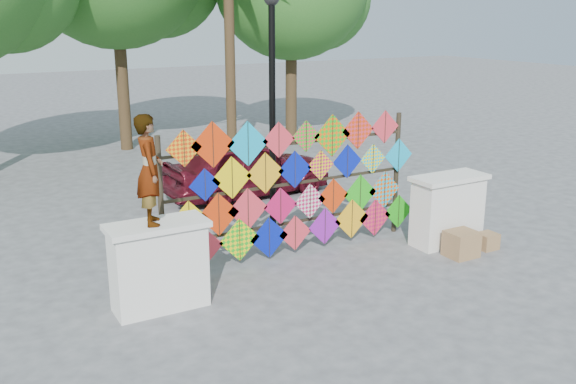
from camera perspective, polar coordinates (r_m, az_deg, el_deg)
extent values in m
plane|color=gray|center=(10.71, 2.35, -6.71)|extent=(80.00, 80.00, 0.00)
cube|color=silver|center=(9.26, -11.38, -6.70)|extent=(1.30, 0.55, 1.20)
cube|color=silver|center=(9.04, -11.60, -2.94)|extent=(1.40, 0.65, 0.08)
cube|color=silver|center=(11.94, 13.98, -1.73)|extent=(1.30, 0.55, 1.20)
cube|color=silver|center=(11.77, 14.19, 1.24)|extent=(1.40, 0.65, 0.08)
cylinder|color=black|center=(10.09, -11.20, -1.49)|extent=(0.09, 0.09, 2.30)
cylinder|color=black|center=(12.25, 9.60, 1.64)|extent=(0.09, 0.09, 2.30)
cube|color=black|center=(11.16, 0.21, -2.74)|extent=(4.60, 0.04, 0.04)
cube|color=black|center=(10.96, 0.21, 0.73)|extent=(4.60, 0.04, 0.04)
cube|color=black|center=(10.80, 0.22, 4.32)|extent=(4.60, 0.04, 0.04)
cube|color=#F1A615|center=(9.93, -9.24, 3.85)|extent=(0.59, 0.01, 0.59)
cube|color=black|center=(9.92, -9.22, 3.84)|extent=(0.01, 0.01, 0.58)
cube|color=red|center=(10.10, -6.70, 4.21)|extent=(0.75, 0.01, 0.75)
cube|color=black|center=(10.09, -6.67, 4.20)|extent=(0.01, 0.01, 0.73)
cube|color=#09A9D9|center=(10.35, -3.59, 4.30)|extent=(0.74, 0.01, 0.74)
cube|color=black|center=(10.34, -3.56, 4.28)|extent=(0.01, 0.01, 0.73)
cube|color=#DF303F|center=(10.61, -0.83, 4.65)|extent=(0.61, 0.01, 0.61)
cube|color=black|center=(10.60, -0.80, 4.64)|extent=(0.01, 0.01, 0.60)
cube|color=#DF303F|center=(10.86, 1.62, 4.97)|extent=(0.55, 0.01, 0.55)
cube|color=black|center=(10.85, 1.65, 4.96)|extent=(0.01, 0.01, 0.54)
cube|color=#FB5907|center=(11.15, 3.96, 5.02)|extent=(0.75, 0.01, 0.75)
cube|color=black|center=(11.14, 3.99, 5.01)|extent=(0.01, 0.01, 0.73)
cube|color=#DF303F|center=(11.45, 6.24, 5.47)|extent=(0.68, 0.01, 0.68)
cube|color=black|center=(11.44, 6.28, 5.46)|extent=(0.01, 0.01, 0.67)
cube|color=#DF303F|center=(11.80, 8.61, 5.75)|extent=(0.61, 0.01, 0.61)
cube|color=black|center=(11.79, 8.65, 5.74)|extent=(0.01, 0.01, 0.60)
cube|color=#0717A8|center=(10.14, -7.39, 0.63)|extent=(0.54, 0.01, 0.54)
cube|color=black|center=(10.13, -7.36, 0.61)|extent=(0.01, 0.01, 0.53)
cube|color=yellow|center=(10.30, -5.00, 1.27)|extent=(0.70, 0.01, 0.70)
cube|color=black|center=(10.29, -4.97, 1.25)|extent=(0.01, 0.01, 0.69)
cube|color=#F1A615|center=(10.56, -2.03, 1.69)|extent=(0.70, 0.01, 0.70)
cube|color=black|center=(10.55, -2.00, 1.67)|extent=(0.01, 0.01, 0.69)
cube|color=#0717A8|center=(10.82, 0.61, 2.01)|extent=(0.65, 0.01, 0.65)
cube|color=black|center=(10.81, 0.64, 2.00)|extent=(0.01, 0.01, 0.64)
cube|color=#C0124D|center=(11.08, 2.92, 2.39)|extent=(0.53, 0.01, 0.53)
cube|color=black|center=(11.07, 2.95, 2.37)|extent=(0.01, 0.01, 0.53)
cube|color=#0717A8|center=(11.38, 5.30, 2.72)|extent=(0.61, 0.01, 0.61)
cube|color=black|center=(11.37, 5.33, 2.71)|extent=(0.01, 0.01, 0.60)
cube|color=#09A9D9|center=(11.71, 7.55, 2.94)|extent=(0.56, 0.01, 0.56)
cube|color=black|center=(11.70, 7.59, 2.93)|extent=(0.01, 0.01, 0.55)
cube|color=#0DA9DA|center=(12.07, 9.80, 3.23)|extent=(0.63, 0.01, 0.63)
cube|color=black|center=(12.06, 9.83, 3.22)|extent=(0.01, 0.01, 0.62)
cube|color=yellow|center=(10.15, -8.78, -2.46)|extent=(0.62, 0.01, 0.62)
cube|color=black|center=(10.14, -8.76, -2.48)|extent=(0.01, 0.01, 0.61)
cube|color=red|center=(10.32, -6.18, -2.01)|extent=(0.72, 0.01, 0.72)
cube|color=black|center=(10.31, -6.15, -2.03)|extent=(0.01, 0.01, 0.71)
cube|color=#DF303F|center=(10.52, -3.58, -1.54)|extent=(0.72, 0.01, 0.72)
cube|color=black|center=(10.51, -3.55, -1.56)|extent=(0.01, 0.01, 0.71)
cube|color=#C0124D|center=(10.80, -0.67, -1.25)|extent=(0.64, 0.01, 0.64)
cube|color=black|center=(10.79, -0.64, -1.27)|extent=(0.01, 0.01, 0.63)
cube|color=#C0124D|center=(11.08, 1.97, -0.83)|extent=(0.63, 0.01, 0.63)
cube|color=black|center=(11.07, 2.00, -0.84)|extent=(0.01, 0.01, 0.62)
cube|color=red|center=(11.32, 4.04, -0.36)|extent=(0.64, 0.01, 0.64)
cube|color=black|center=(11.32, 4.07, -0.38)|extent=(0.01, 0.01, 0.63)
cube|color=#1FB316|center=(11.66, 6.42, -0.14)|extent=(0.71, 0.01, 0.71)
cube|color=black|center=(11.65, 6.46, -0.16)|extent=(0.01, 0.01, 0.70)
cube|color=#FB5907|center=(11.98, 8.57, 0.20)|extent=(0.71, 0.01, 0.71)
cube|color=black|center=(11.97, 8.60, 0.18)|extent=(0.01, 0.01, 0.70)
cube|color=#DF303F|center=(10.35, -7.30, -4.83)|extent=(0.60, 0.01, 0.60)
cube|color=black|center=(10.34, -7.27, -4.86)|extent=(0.01, 0.01, 0.59)
cube|color=yellow|center=(10.57, -4.33, -4.26)|extent=(0.74, 0.01, 0.74)
cube|color=black|center=(10.56, -4.30, -4.28)|extent=(0.01, 0.01, 0.72)
cube|color=#0717A8|center=(10.82, -1.69, -4.08)|extent=(0.72, 0.01, 0.72)
cube|color=black|center=(10.81, -1.66, -4.10)|extent=(0.01, 0.01, 0.71)
cube|color=#DF303F|center=(11.05, 0.63, -3.66)|extent=(0.63, 0.01, 0.63)
cube|color=black|center=(11.04, 0.67, -3.68)|extent=(0.01, 0.01, 0.62)
cube|color=purple|center=(11.35, 3.29, -3.05)|extent=(0.67, 0.01, 0.67)
cube|color=black|center=(11.34, 3.33, -3.06)|extent=(0.01, 0.01, 0.66)
cube|color=#F1A615|center=(11.64, 5.69, -2.39)|extent=(0.74, 0.01, 0.74)
cube|color=black|center=(11.63, 5.72, -2.40)|extent=(0.01, 0.01, 0.73)
cube|color=#DF303F|center=(11.96, 7.74, -2.27)|extent=(0.71, 0.01, 0.71)
cube|color=black|center=(11.95, 7.77, -2.28)|extent=(0.01, 0.01, 0.70)
cube|color=#1FB316|center=(12.27, 9.79, -1.70)|extent=(0.65, 0.01, 0.65)
cube|color=black|center=(12.26, 9.82, -1.72)|extent=(0.01, 0.01, 0.64)
cylinder|color=#4A371F|center=(20.19, -14.50, 9.46)|extent=(0.36, 0.36, 4.12)
cylinder|color=#4A371F|center=(20.75, 0.28, 9.34)|extent=(0.36, 0.36, 3.58)
cylinder|color=#4A371F|center=(18.06, -5.17, 11.40)|extent=(0.28, 0.28, 5.50)
imported|color=#99999E|center=(8.81, -12.22, 1.94)|extent=(0.48, 0.62, 1.52)
imported|color=#5A0F1C|center=(14.70, -3.63, 2.19)|extent=(3.92, 1.71, 1.32)
cylinder|color=black|center=(11.95, -1.40, 6.15)|extent=(0.12, 0.12, 4.20)
cube|color=#9A6B4A|center=(11.49, 15.15, -4.47)|extent=(0.51, 0.45, 0.45)
cube|color=#9A6B4A|center=(12.00, 17.27, -4.18)|extent=(0.34, 0.32, 0.29)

